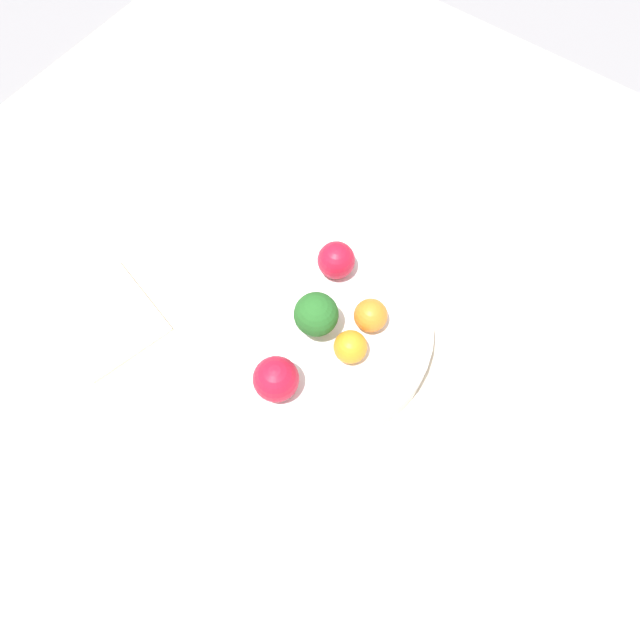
% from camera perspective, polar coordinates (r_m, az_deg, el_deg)
% --- Properties ---
extents(ground_plane, '(6.00, 6.00, 0.00)m').
position_cam_1_polar(ground_plane, '(0.77, -0.00, -2.26)').
color(ground_plane, gray).
extents(table_surface, '(1.20, 1.20, 0.02)m').
position_cam_1_polar(table_surface, '(0.76, -0.00, -1.95)').
color(table_surface, beige).
rests_on(table_surface, ground_plane).
extents(bowl, '(0.26, 0.26, 0.04)m').
position_cam_1_polar(bowl, '(0.73, -0.00, -1.01)').
color(bowl, white).
rests_on(bowl, table_surface).
extents(broccoli, '(0.05, 0.05, 0.06)m').
position_cam_1_polar(broccoli, '(0.68, -0.32, 0.45)').
color(broccoli, '#8CB76B').
rests_on(broccoli, bowl).
extents(apple_red, '(0.04, 0.04, 0.04)m').
position_cam_1_polar(apple_red, '(0.73, 1.49, 5.49)').
color(apple_red, '#B7142D').
rests_on(apple_red, bowl).
extents(apple_green, '(0.05, 0.05, 0.05)m').
position_cam_1_polar(apple_green, '(0.66, -4.04, -5.40)').
color(apple_green, '#B7142D').
rests_on(apple_green, bowl).
extents(orange_front, '(0.04, 0.04, 0.04)m').
position_cam_1_polar(orange_front, '(0.70, 4.65, 0.42)').
color(orange_front, orange).
rests_on(orange_front, bowl).
extents(orange_back, '(0.04, 0.04, 0.04)m').
position_cam_1_polar(orange_back, '(0.68, 2.80, -2.47)').
color(orange_back, orange).
rests_on(orange_back, bowl).
extents(napkin, '(0.15, 0.14, 0.01)m').
position_cam_1_polar(napkin, '(0.80, -18.87, 0.02)').
color(napkin, white).
rests_on(napkin, table_surface).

